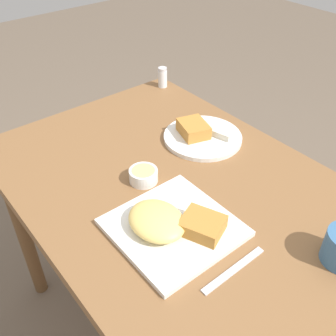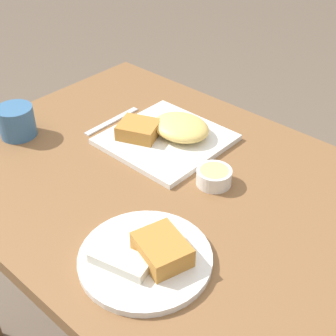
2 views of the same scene
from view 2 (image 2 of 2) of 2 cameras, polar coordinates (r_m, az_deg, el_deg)
name	(u,v)px [view 2 (image 2 of 2)]	position (r m, az deg, el deg)	size (l,w,h in m)	color
dining_table	(172,212)	(1.09, 0.46, -5.42)	(1.10, 0.76, 0.73)	brown
plate_square_near	(168,133)	(1.16, 0.00, 4.23)	(0.27, 0.27, 0.06)	white
plate_oval_far	(147,256)	(0.86, -2.55, -10.73)	(0.24, 0.24, 0.05)	white
sauce_ramekin	(214,176)	(1.03, 5.63, -1.02)	(0.08, 0.08, 0.04)	white
butter_knife	(112,121)	(1.26, -6.84, 5.71)	(0.02, 0.18, 0.00)	silver
coffee_mug	(17,122)	(1.24, -17.98, 5.41)	(0.09, 0.09, 0.08)	#386693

